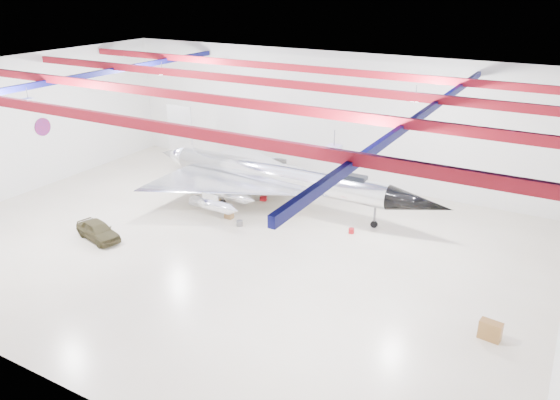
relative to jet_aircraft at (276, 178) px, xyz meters
The scene contains 16 objects.
floor 7.68m from the jet_aircraft, 85.73° to the right, with size 40.00×40.00×0.00m, color beige.
wall_back 8.35m from the jet_aircraft, 85.92° to the left, with size 40.00×40.00×0.00m, color silver.
wall_left 21.04m from the jet_aircraft, 159.36° to the right, with size 30.00×30.00×0.00m, color silver.
ceiling 11.43m from the jet_aircraft, 85.73° to the right, with size 40.00×40.00×0.00m, color #0A0F38.
ceiling_structure 10.92m from the jet_aircraft, 85.73° to the right, with size 39.50×29.50×1.08m.
wall_roundel 20.30m from the jet_aircraft, 164.64° to the right, with size 1.50×1.50×0.10m, color #B21414.
jet_aircraft is the anchor object (origin of this frame).
jeep 13.56m from the jet_aircraft, 124.02° to the right, with size 1.54×3.84×1.31m, color #3C361E.
desk 20.16m from the jet_aircraft, 28.67° to the right, with size 1.07×0.54×0.98m, color brown.
crate_ply 4.91m from the jet_aircraft, 152.89° to the right, with size 0.50×0.40×0.35m, color olive.
toolbox_red 2.53m from the jet_aircraft, 166.03° to the left, with size 0.50×0.40×0.35m, color #A11016.
engine_drum 5.09m from the jet_aircraft, 94.75° to the right, with size 0.45×0.45×0.40m, color #59595B.
parts_bin 2.59m from the jet_aircraft, 35.32° to the left, with size 0.55×0.44×0.38m, color olive.
crate_small 6.78m from the jet_aircraft, 161.36° to the right, with size 0.39×0.31×0.27m, color #59595B.
tool_chest 7.57m from the jet_aircraft, 14.47° to the right, with size 0.40×0.40×0.36m, color #A11016.
oil_barrel 4.75m from the jet_aircraft, 114.84° to the right, with size 0.59×0.47×0.41m, color olive.
Camera 1 is at (19.11, -26.78, 16.49)m, focal length 35.00 mm.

